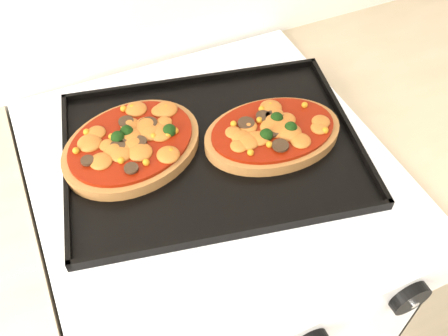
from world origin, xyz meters
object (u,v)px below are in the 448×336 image
stove (215,284)px  pizza_left (132,144)px  pizza_right (273,132)px  baking_tray (212,147)px

stove → pizza_left: 0.50m
stove → pizza_left: pizza_left is taller
stove → pizza_right: size_ratio=3.75×
pizza_right → stove: bearing=176.8°
stove → baking_tray: size_ratio=1.82×
baking_tray → pizza_right: 0.11m
baking_tray → pizza_left: pizza_left is taller
baking_tray → pizza_right: (0.10, -0.02, 0.02)m
baking_tray → pizza_right: pizza_right is taller
stove → baking_tray: 0.47m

